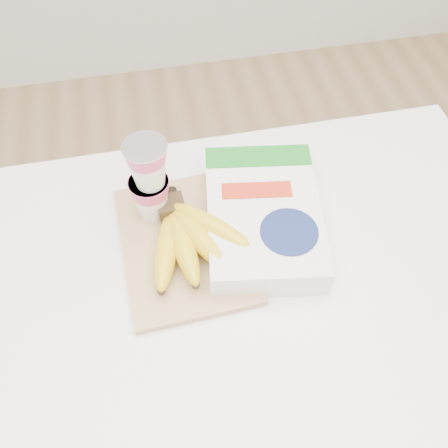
% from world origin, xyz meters
% --- Properties ---
extents(room, '(4.00, 4.00, 4.00)m').
position_xyz_m(room, '(0.00, 0.00, 1.35)').
color(room, tan).
rests_on(room, ground).
extents(table, '(1.27, 0.85, 0.95)m').
position_xyz_m(table, '(0.00, 0.00, 0.48)').
color(table, white).
rests_on(table, ground).
extents(cutting_board, '(0.24, 0.31, 0.02)m').
position_xyz_m(cutting_board, '(0.00, 0.15, 0.96)').
color(cutting_board, tan).
rests_on(cutting_board, table).
extents(bananas, '(0.20, 0.20, 0.07)m').
position_xyz_m(bananas, '(0.01, 0.14, 0.99)').
color(bananas, '#382816').
rests_on(bananas, cutting_board).
extents(yogurt_stack, '(0.08, 0.08, 0.18)m').
position_xyz_m(yogurt_stack, '(-0.04, 0.23, 1.06)').
color(yogurt_stack, white).
rests_on(yogurt_stack, cutting_board).
extents(cereal_box, '(0.25, 0.33, 0.07)m').
position_xyz_m(cereal_box, '(0.15, 0.17, 0.98)').
color(cereal_box, white).
rests_on(cereal_box, table).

